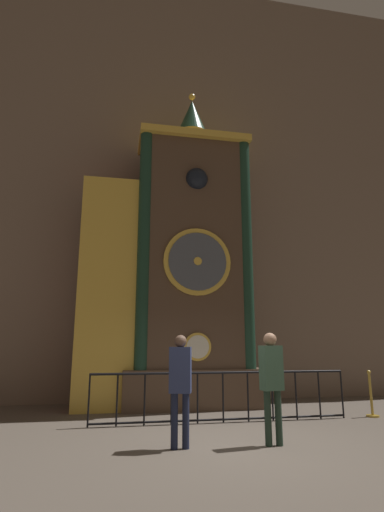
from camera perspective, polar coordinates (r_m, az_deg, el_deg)
The scene contains 7 objects.
ground_plane at distance 7.04m, azimuth 6.23°, elevation -25.35°, with size 28.00×28.00×0.00m, color brown.
cathedral_back_wall at distance 13.32m, azimuth -1.84°, elevation 12.13°, with size 24.00×0.32×14.28m.
clock_tower at distance 10.95m, azimuth -2.59°, elevation -1.63°, with size 4.81×1.77×9.08m.
railing_fence at distance 8.84m, azimuth 4.45°, elevation -19.05°, with size 5.49×0.05×1.02m.
visitor_near at distance 6.64m, azimuth -1.68°, elevation -17.18°, with size 0.39×0.30×1.72m.
visitor_far at distance 6.95m, azimuth 11.29°, elevation -16.46°, with size 0.37×0.28×1.76m.
stanchion_post at distance 10.33m, azimuth 24.26°, elevation -18.43°, with size 0.28×0.28×1.00m.
Camera 1 is at (-1.97, -6.58, 1.57)m, focal length 28.00 mm.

